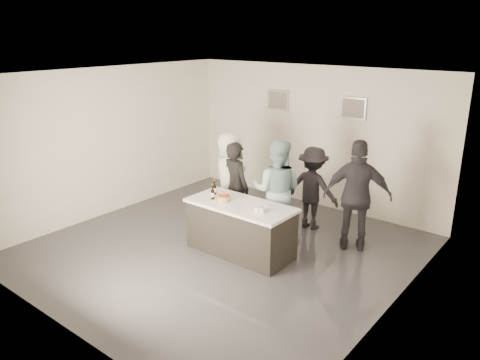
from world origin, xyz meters
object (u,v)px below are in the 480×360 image
(bar_counter, at_px, (240,228))
(beer_bottle_b, at_px, (213,192))
(cake, at_px, (224,199))
(person_guest_back, at_px, (312,188))
(beer_bottle_a, at_px, (214,187))
(person_main_blue, at_px, (277,190))
(person_main_black, at_px, (236,187))
(person_guest_left, at_px, (229,179))
(person_guest_right, at_px, (357,196))

(bar_counter, relative_size, beer_bottle_b, 7.15)
(cake, height_order, person_guest_back, person_guest_back)
(beer_bottle_a, distance_m, person_guest_back, 1.95)
(person_main_blue, xyz_separation_m, person_guest_back, (0.24, 0.86, -0.14))
(cake, xyz_separation_m, person_main_black, (-0.38, 0.79, -0.07))
(beer_bottle_a, xyz_separation_m, person_guest_back, (1.04, 1.64, -0.23))
(person_guest_left, height_order, person_guest_right, person_guest_right)
(beer_bottle_b, relative_size, person_main_blue, 0.14)
(person_guest_right, xyz_separation_m, person_guest_back, (-1.07, 0.34, -0.18))
(cake, height_order, person_guest_left, person_guest_left)
(person_main_black, height_order, person_guest_back, person_main_black)
(bar_counter, bearing_deg, person_guest_back, 77.22)
(cake, distance_m, beer_bottle_b, 0.23)
(bar_counter, distance_m, person_main_blue, 0.99)
(person_main_blue, bearing_deg, person_guest_left, -24.08)
(beer_bottle_a, bearing_deg, person_main_blue, 43.97)
(beer_bottle_a, xyz_separation_m, beer_bottle_b, (0.14, -0.21, 0.00))
(person_main_black, distance_m, person_guest_back, 1.47)
(person_main_black, relative_size, person_main_blue, 0.92)
(cake, height_order, person_main_black, person_main_black)
(cake, bearing_deg, person_guest_back, 68.66)
(cake, bearing_deg, bar_counter, 13.03)
(beer_bottle_a, relative_size, person_guest_left, 0.14)
(person_guest_right, bearing_deg, cake, 13.30)
(bar_counter, height_order, person_guest_back, person_guest_back)
(beer_bottle_a, distance_m, person_guest_right, 2.47)
(beer_bottle_b, distance_m, person_guest_back, 2.06)
(person_main_blue, relative_size, person_guest_left, 1.02)
(bar_counter, relative_size, beer_bottle_a, 7.15)
(bar_counter, height_order, person_main_black, person_main_black)
(beer_bottle_b, relative_size, person_guest_right, 0.13)
(cake, distance_m, person_guest_back, 1.92)
(beer_bottle_a, bearing_deg, person_main_black, 93.36)
(person_main_blue, height_order, person_guest_right, person_guest_right)
(bar_counter, distance_m, beer_bottle_a, 0.87)
(bar_counter, bearing_deg, person_main_blue, 79.80)
(cake, height_order, beer_bottle_b, beer_bottle_b)
(beer_bottle_a, relative_size, beer_bottle_b, 1.00)
(person_main_blue, bearing_deg, person_guest_back, -127.61)
(person_guest_right, relative_size, person_guest_back, 1.22)
(bar_counter, height_order, person_guest_left, person_guest_left)
(person_main_blue, height_order, person_guest_back, person_main_blue)
(beer_bottle_b, distance_m, person_guest_right, 2.47)
(beer_bottle_b, xyz_separation_m, person_guest_left, (-0.47, 1.01, -0.11))
(beer_bottle_b, bearing_deg, person_guest_right, 37.31)
(bar_counter, relative_size, person_guest_left, 1.01)
(person_main_black, relative_size, person_guest_right, 0.89)
(bar_counter, height_order, beer_bottle_a, beer_bottle_a)
(bar_counter, distance_m, person_guest_right, 2.07)
(beer_bottle_a, height_order, person_main_black, person_main_black)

